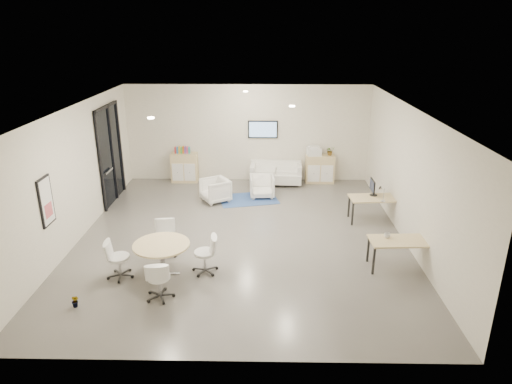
{
  "coord_description": "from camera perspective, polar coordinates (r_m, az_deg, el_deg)",
  "views": [
    {
      "loc": [
        0.55,
        -10.32,
        5.0
      ],
      "look_at": [
        0.35,
        0.4,
        1.05
      ],
      "focal_mm": 32.0,
      "sensor_mm": 36.0,
      "label": 1
    }
  ],
  "objects": [
    {
      "name": "room_shell",
      "position": [
        10.88,
        -1.88,
        2.01
      ],
      "size": [
        9.6,
        10.6,
        4.8
      ],
      "color": "#5E5A55",
      "rests_on": "ground"
    },
    {
      "name": "artwork",
      "position": [
        10.41,
        -24.75,
        -1.08
      ],
      "size": [
        0.05,
        0.54,
        1.04
      ],
      "color": "black",
      "rests_on": "room_shell"
    },
    {
      "name": "wall_tv",
      "position": [
        15.13,
        0.87,
        7.83
      ],
      "size": [
        0.98,
        0.06,
        0.58
      ],
      "color": "black",
      "rests_on": "room_shell"
    },
    {
      "name": "plant_floor",
      "position": [
        9.44,
        -21.6,
        -12.93
      ],
      "size": [
        0.23,
        0.3,
        0.12
      ],
      "primitive_type": "imported",
      "rotation": [
        0.0,
        0.0,
        -0.36
      ],
      "color": "#3F7F3F",
      "rests_on": "room_shell"
    },
    {
      "name": "armchair_left",
      "position": [
        13.63,
        -5.12,
        0.36
      ],
      "size": [
        0.98,
        0.99,
        0.77
      ],
      "primitive_type": "imported",
      "rotation": [
        0.0,
        0.0,
        -1.04
      ],
      "color": "silver",
      "rests_on": "room_shell"
    },
    {
      "name": "meeting_chairs",
      "position": [
        9.85,
        -11.64,
        -7.98
      ],
      "size": [
        2.41,
        2.41,
        0.82
      ],
      "color": "white",
      "rests_on": "room_shell"
    },
    {
      "name": "glass_door",
      "position": [
        14.04,
        -17.74,
        4.83
      ],
      "size": [
        0.09,
        1.9,
        2.85
      ],
      "color": "black",
      "rests_on": "room_shell"
    },
    {
      "name": "sideboard_left",
      "position": [
        15.48,
        -8.91,
        3.04
      ],
      "size": [
        0.87,
        0.45,
        0.98
      ],
      "color": "#D9C082",
      "rests_on": "room_shell"
    },
    {
      "name": "armchair_right",
      "position": [
        13.94,
        0.76,
        0.84
      ],
      "size": [
        0.76,
        0.72,
        0.74
      ],
      "primitive_type": "imported",
      "rotation": [
        0.0,
        0.0,
        0.07
      ],
      "color": "silver",
      "rests_on": "room_shell"
    },
    {
      "name": "monitor",
      "position": [
        12.55,
        14.37,
        0.61
      ],
      "size": [
        0.2,
        0.5,
        0.44
      ],
      "color": "black",
      "rests_on": "desk_rear"
    },
    {
      "name": "books",
      "position": [
        15.33,
        -9.19,
        5.19
      ],
      "size": [
        0.5,
        0.14,
        0.22
      ],
      "color": "red",
      "rests_on": "sideboard_left"
    },
    {
      "name": "printer",
      "position": [
        15.17,
        7.26,
        5.13
      ],
      "size": [
        0.49,
        0.43,
        0.32
      ],
      "rotation": [
        0.0,
        0.0,
        0.13
      ],
      "color": "white",
      "rests_on": "sideboard_right"
    },
    {
      "name": "round_table",
      "position": [
        9.75,
        -11.73,
        -6.82
      ],
      "size": [
        1.18,
        1.18,
        0.72
      ],
      "color": "#D9C082",
      "rests_on": "room_shell"
    },
    {
      "name": "desk_front",
      "position": [
        10.29,
        17.54,
        -6.1
      ],
      "size": [
        1.31,
        0.7,
        0.67
      ],
      "rotation": [
        0.0,
        0.0,
        0.05
      ],
      "color": "#D9C082",
      "rests_on": "room_shell"
    },
    {
      "name": "desk_rear",
      "position": [
        12.53,
        14.58,
        -0.94
      ],
      "size": [
        1.36,
        0.76,
        0.68
      ],
      "rotation": [
        0.0,
        0.0,
        0.08
      ],
      "color": "#D9C082",
      "rests_on": "room_shell"
    },
    {
      "name": "sideboard_right",
      "position": [
        15.37,
        7.97,
        2.88
      ],
      "size": [
        0.94,
        0.45,
        0.94
      ],
      "color": "#D9C082",
      "rests_on": "room_shell"
    },
    {
      "name": "ceiling_spots",
      "position": [
        11.32,
        -2.79,
        10.97
      ],
      "size": [
        3.14,
        4.14,
        0.03
      ],
      "color": "#FFEAC6",
      "rests_on": "room_shell"
    },
    {
      "name": "loveseat",
      "position": [
        15.14,
        2.51,
        2.28
      ],
      "size": [
        1.71,
        0.92,
        0.62
      ],
      "rotation": [
        0.0,
        0.0,
        -0.05
      ],
      "color": "silver",
      "rests_on": "room_shell"
    },
    {
      "name": "blue_rug",
      "position": [
        13.86,
        -0.95,
        -0.89
      ],
      "size": [
        1.92,
        1.5,
        0.01
      ],
      "primitive_type": "cube",
      "rotation": [
        0.0,
        0.0,
        0.23
      ],
      "color": "navy",
      "rests_on": "room_shell"
    },
    {
      "name": "cup",
      "position": [
        10.27,
        16.09,
        -5.17
      ],
      "size": [
        0.14,
        0.11,
        0.13
      ],
      "primitive_type": "imported",
      "rotation": [
        0.0,
        0.0,
        0.08
      ],
      "color": "white",
      "rests_on": "desk_front"
    },
    {
      "name": "plant_cabinet",
      "position": [
        15.25,
        9.24,
        4.99
      ],
      "size": [
        0.35,
        0.37,
        0.23
      ],
      "primitive_type": "imported",
      "rotation": [
        0.0,
        0.0,
        0.33
      ],
      "color": "#3F7F3F",
      "rests_on": "sideboard_right"
    }
  ]
}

